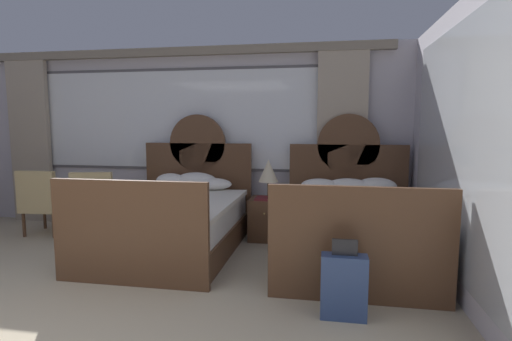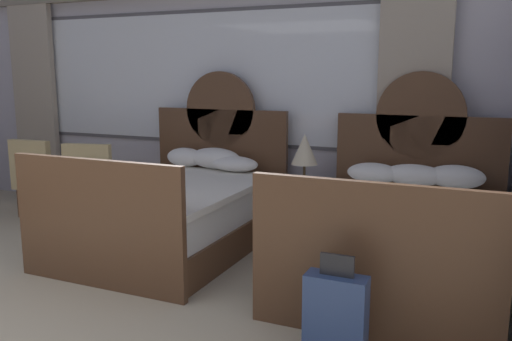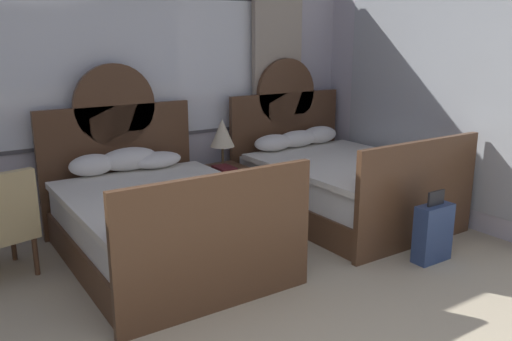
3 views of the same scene
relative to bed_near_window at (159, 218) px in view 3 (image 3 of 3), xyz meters
The scene contains 8 objects.
wall_back_window 1.62m from the bed_near_window, 108.08° to the left, with size 6.82×0.22×2.70m.
wall_right_mirror 3.42m from the bed_near_window, 21.23° to the right, with size 0.08×4.77×2.70m.
bed_near_window is the anchor object (origin of this frame).
bed_near_mirror 2.16m from the bed_near_window, ahead, with size 1.60×2.16×1.71m.
nightstand_between_beds 1.28m from the bed_near_window, 32.26° to the left, with size 0.46×0.48×0.57m.
table_lamp_on_nightstand 1.42m from the bed_near_window, 33.65° to the left, with size 0.27×0.27×0.53m.
book_on_nightstand 1.20m from the bed_near_window, 29.77° to the left, with size 0.18×0.26×0.03m.
suitcase_on_floor 2.46m from the bed_near_window, 34.92° to the right, with size 0.37×0.16×0.66m.
Camera 3 is at (-1.33, -1.17, 1.97)m, focal length 36.59 mm.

